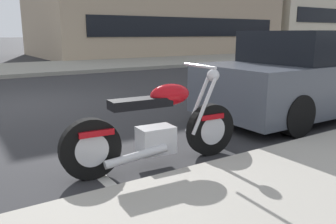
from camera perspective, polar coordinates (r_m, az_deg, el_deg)
The scene contains 6 objects.
ground_plane at distance 7.83m, azimuth -23.12°, elevation 0.98°, with size 260.00×260.00×0.00m, color #28282B.
sidewalk_far_curb at distance 19.99m, azimuth 8.77°, elevation 8.64°, with size 120.00×5.00×0.14m, color gray.
parking_stall_stripe at distance 3.89m, azimuth -11.78°, elevation -9.53°, with size 0.12×2.20×0.01m, color silver.
parked_motorcycle at distance 3.87m, azimuth -1.69°, elevation -2.74°, with size 2.13×0.62×1.12m.
parked_car_mid_block at distance 6.83m, azimuth 22.40°, elevation 5.41°, with size 4.33×1.81×1.50m.
car_opposite_curb at distance 22.22m, azimuth 25.08°, elevation 9.55°, with size 4.26×1.98×1.43m.
Camera 1 is at (-1.26, -7.59, 1.46)m, focal length 37.22 mm.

